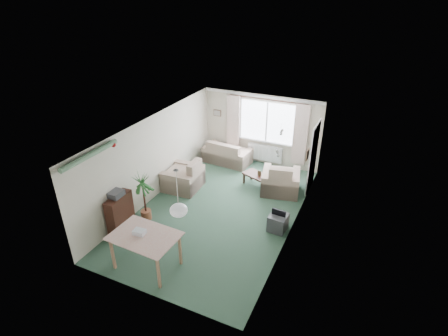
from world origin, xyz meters
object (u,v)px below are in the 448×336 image
at_px(sofa, 227,152).
at_px(dining_table, 147,251).
at_px(tv_cube, 278,222).
at_px(bookshelf, 120,213).
at_px(houseplant, 144,197).
at_px(armchair_corner, 281,177).
at_px(pet_bed, 275,183).
at_px(armchair_left, 183,174).
at_px(coffee_table, 257,180).

distance_m(sofa, dining_table, 5.37).
xyz_separation_m(sofa, tv_cube, (2.70, -2.92, -0.18)).
bearing_deg(bookshelf, houseplant, 62.87).
height_order(armchair_corner, pet_bed, armchair_corner).
relative_size(armchair_left, bookshelf, 1.07).
height_order(armchair_corner, dining_table, armchair_corner).
xyz_separation_m(armchair_left, pet_bed, (2.49, 1.31, -0.41)).
relative_size(armchair_left, dining_table, 0.81).
xyz_separation_m(bookshelf, dining_table, (1.35, -0.79, -0.08)).
relative_size(sofa, armchair_corner, 1.49).
xyz_separation_m(coffee_table, bookshelf, (-2.31, -3.48, 0.30)).
distance_m(armchair_left, bookshelf, 2.45).
xyz_separation_m(sofa, coffee_table, (1.47, -1.07, -0.21)).
xyz_separation_m(tv_cube, pet_bed, (-0.71, 2.10, -0.15)).
bearing_deg(armchair_left, tv_cube, 73.35).
xyz_separation_m(dining_table, tv_cube, (2.19, 2.43, -0.19)).
xyz_separation_m(sofa, pet_bed, (1.98, -0.82, -0.34)).
distance_m(sofa, armchair_left, 2.19).
distance_m(tv_cube, pet_bed, 2.22).
relative_size(armchair_corner, bookshelf, 1.09).
relative_size(sofa, bookshelf, 1.62).
relative_size(bookshelf, dining_table, 0.75).
relative_size(armchair_left, tv_cube, 2.23).
height_order(bookshelf, tv_cube, bookshelf).
bearing_deg(bookshelf, armchair_corner, 43.86).
height_order(sofa, armchair_corner, armchair_corner).
bearing_deg(dining_table, armchair_left, 107.35).
bearing_deg(armchair_corner, tv_cube, 92.46).
distance_m(armchair_left, coffee_table, 2.25).
bearing_deg(tv_cube, sofa, 136.82).
relative_size(armchair_left, pet_bed, 1.77).
distance_m(houseplant, pet_bed, 4.06).
distance_m(sofa, coffee_table, 1.83).
bearing_deg(tv_cube, coffee_table, 127.72).
bearing_deg(houseplant, bookshelf, -112.56).
distance_m(coffee_table, pet_bed, 0.59).
bearing_deg(armchair_left, bookshelf, -10.78).
distance_m(sofa, armchair_corner, 2.48).
height_order(armchair_corner, houseplant, houseplant).
bearing_deg(houseplant, tv_cube, 16.93).
bearing_deg(armchair_left, pet_bed, 114.95).
height_order(bookshelf, dining_table, bookshelf).
height_order(sofa, dining_table, dining_table).
distance_m(armchair_left, houseplant, 1.80).
relative_size(armchair_corner, dining_table, 0.82).
bearing_deg(armchair_corner, pet_bed, -63.74).
bearing_deg(sofa, pet_bed, 161.89).
bearing_deg(bookshelf, coffee_table, 51.84).
xyz_separation_m(armchair_left, houseplant, (-0.07, -1.78, 0.21)).
height_order(houseplant, dining_table, houseplant).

